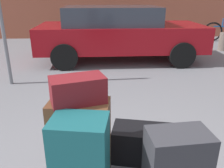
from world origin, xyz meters
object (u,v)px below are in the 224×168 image
(suitcase_teal_rear_right, at_px, (81,165))
(bollard_kerb_near, at_px, (174,42))
(parked_car, at_px, (118,32))
(duffel_bag_maroon_topmost_pile, at_px, (78,90))
(suitcase_brown_front_right, at_px, (81,141))
(bollard_kerb_mid, at_px, (223,42))
(duffel_bag_black_center, at_px, (146,144))

(suitcase_teal_rear_right, distance_m, bollard_kerb_near, 6.60)
(suitcase_teal_rear_right, bearing_deg, parked_car, 91.75)
(suitcase_teal_rear_right, bearing_deg, bollard_kerb_near, 76.57)
(duffel_bag_maroon_topmost_pile, bearing_deg, suitcase_brown_front_right, -17.08)
(suitcase_brown_front_right, xyz_separation_m, parked_car, (0.72, 4.83, 0.09))
(suitcase_brown_front_right, distance_m, parked_car, 4.89)
(bollard_kerb_near, relative_size, bollard_kerb_mid, 1.00)
(duffel_bag_maroon_topmost_pile, relative_size, bollard_kerb_mid, 0.66)
(suitcase_brown_front_right, relative_size, suitcase_teal_rear_right, 0.98)
(duffel_bag_black_center, bearing_deg, bollard_kerb_mid, 69.71)
(suitcase_brown_front_right, bearing_deg, suitcase_teal_rear_right, -77.65)
(duffel_bag_black_center, height_order, duffel_bag_maroon_topmost_pile, duffel_bag_maroon_topmost_pile)
(suitcase_teal_rear_right, bearing_deg, duffel_bag_maroon_topmost_pile, 103.52)
(duffel_bag_black_center, bearing_deg, parked_car, 100.60)
(bollard_kerb_near, bearing_deg, suitcase_brown_front_right, -114.12)
(suitcase_teal_rear_right, relative_size, bollard_kerb_near, 1.19)
(suitcase_brown_front_right, xyz_separation_m, bollard_kerb_near, (2.59, 5.78, -0.39))
(duffel_bag_maroon_topmost_pile, xyz_separation_m, bollard_kerb_mid, (4.18, 5.78, -0.81))
(bollard_kerb_near, bearing_deg, bollard_kerb_mid, 0.00)
(duffel_bag_maroon_topmost_pile, bearing_deg, bollard_kerb_near, 48.80)
(duffel_bag_maroon_topmost_pile, height_order, parked_car, parked_car)
(suitcase_teal_rear_right, distance_m, duffel_bag_black_center, 0.73)
(suitcase_brown_front_right, relative_size, bollard_kerb_mid, 1.16)
(duffel_bag_black_center, bearing_deg, suitcase_brown_front_right, -148.73)
(parked_car, bearing_deg, bollard_kerb_mid, 15.30)
(suitcase_brown_front_right, height_order, bollard_kerb_mid, suitcase_brown_front_right)
(bollard_kerb_mid, bearing_deg, duffel_bag_maroon_topmost_pile, -125.89)
(duffel_bag_black_center, xyz_separation_m, bollard_kerb_mid, (3.64, 5.60, -0.21))
(parked_car, distance_m, bollard_kerb_near, 2.15)
(duffel_bag_maroon_topmost_pile, relative_size, bollard_kerb_near, 0.66)
(duffel_bag_maroon_topmost_pile, bearing_deg, suitcase_teal_rear_right, -103.11)
(parked_car, bearing_deg, duffel_bag_maroon_topmost_pile, -98.46)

